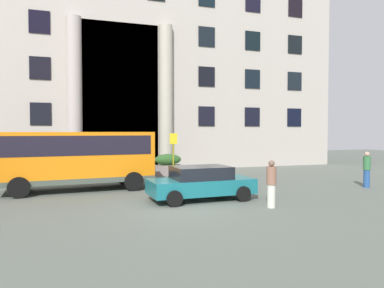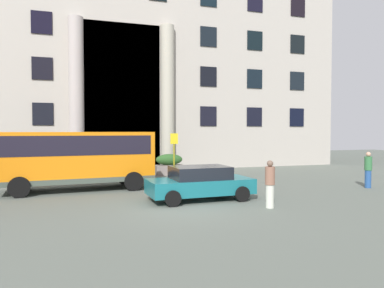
{
  "view_description": "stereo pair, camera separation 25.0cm",
  "coord_description": "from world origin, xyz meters",
  "px_view_note": "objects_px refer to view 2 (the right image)",
  "views": [
    {
      "loc": [
        -3.82,
        -12.42,
        2.82
      ],
      "look_at": [
        1.71,
        4.17,
        2.2
      ],
      "focal_mm": 33.56,
      "sensor_mm": 36.0,
      "label": 1
    },
    {
      "loc": [
        -3.58,
        -12.5,
        2.82
      ],
      "look_at": [
        1.71,
        4.17,
        2.2
      ],
      "focal_mm": 33.56,
      "sensor_mm": 36.0,
      "label": 2
    }
  ],
  "objects_px": {
    "hedge_planter_west": "(169,165)",
    "pedestrian_woman_dark_dress": "(368,170)",
    "parked_estate_mid": "(200,183)",
    "pedestrian_woman_with_bag": "(270,184)",
    "orange_minibus": "(78,155)",
    "bus_stop_sign": "(174,152)",
    "hedge_planter_far_east": "(114,164)"
  },
  "relations": [
    {
      "from": "hedge_planter_west",
      "to": "pedestrian_woman_dark_dress",
      "type": "relative_size",
      "value": 1.02
    },
    {
      "from": "parked_estate_mid",
      "to": "pedestrian_woman_dark_dress",
      "type": "bearing_deg",
      "value": 0.56
    },
    {
      "from": "pedestrian_woman_with_bag",
      "to": "pedestrian_woman_dark_dress",
      "type": "bearing_deg",
      "value": -73.46
    },
    {
      "from": "pedestrian_woman_with_bag",
      "to": "orange_minibus",
      "type": "bearing_deg",
      "value": 42.42
    },
    {
      "from": "hedge_planter_west",
      "to": "pedestrian_woman_with_bag",
      "type": "bearing_deg",
      "value": -84.31
    },
    {
      "from": "bus_stop_sign",
      "to": "parked_estate_mid",
      "type": "height_order",
      "value": "bus_stop_sign"
    },
    {
      "from": "hedge_planter_far_east",
      "to": "hedge_planter_west",
      "type": "bearing_deg",
      "value": -4.8
    },
    {
      "from": "bus_stop_sign",
      "to": "hedge_planter_west",
      "type": "bearing_deg",
      "value": 81.57
    },
    {
      "from": "bus_stop_sign",
      "to": "pedestrian_woman_dark_dress",
      "type": "distance_m",
      "value": 10.17
    },
    {
      "from": "orange_minibus",
      "to": "hedge_planter_far_east",
      "type": "xyz_separation_m",
      "value": [
        2.18,
        4.9,
        -0.89
      ]
    },
    {
      "from": "bus_stop_sign",
      "to": "parked_estate_mid",
      "type": "xyz_separation_m",
      "value": [
        -0.43,
        -5.84,
        -0.96
      ]
    },
    {
      "from": "orange_minibus",
      "to": "bus_stop_sign",
      "type": "xyz_separation_m",
      "value": [
        5.23,
        1.73,
        0.01
      ]
    },
    {
      "from": "orange_minibus",
      "to": "hedge_planter_far_east",
      "type": "relative_size",
      "value": 4.11
    },
    {
      "from": "pedestrian_woman_with_bag",
      "to": "parked_estate_mid",
      "type": "bearing_deg",
      "value": 36.66
    },
    {
      "from": "bus_stop_sign",
      "to": "pedestrian_woman_dark_dress",
      "type": "bearing_deg",
      "value": -32.07
    },
    {
      "from": "orange_minibus",
      "to": "hedge_planter_west",
      "type": "height_order",
      "value": "orange_minibus"
    },
    {
      "from": "pedestrian_woman_with_bag",
      "to": "hedge_planter_west",
      "type": "bearing_deg",
      "value": 1.37
    },
    {
      "from": "hedge_planter_far_east",
      "to": "parked_estate_mid",
      "type": "distance_m",
      "value": 9.39
    },
    {
      "from": "hedge_planter_west",
      "to": "pedestrian_woman_dark_dress",
      "type": "distance_m",
      "value": 11.63
    },
    {
      "from": "bus_stop_sign",
      "to": "pedestrian_woman_with_bag",
      "type": "height_order",
      "value": "bus_stop_sign"
    },
    {
      "from": "orange_minibus",
      "to": "pedestrian_woman_with_bag",
      "type": "distance_m",
      "value": 9.3
    },
    {
      "from": "hedge_planter_far_east",
      "to": "pedestrian_woman_dark_dress",
      "type": "relative_size",
      "value": 0.97
    },
    {
      "from": "hedge_planter_west",
      "to": "parked_estate_mid",
      "type": "distance_m",
      "value": 8.76
    },
    {
      "from": "bus_stop_sign",
      "to": "hedge_planter_far_east",
      "type": "bearing_deg",
      "value": 133.87
    },
    {
      "from": "orange_minibus",
      "to": "parked_estate_mid",
      "type": "bearing_deg",
      "value": -44.74
    },
    {
      "from": "parked_estate_mid",
      "to": "pedestrian_woman_dark_dress",
      "type": "xyz_separation_m",
      "value": [
        9.03,
        0.45,
        0.2
      ]
    },
    {
      "from": "hedge_planter_west",
      "to": "parked_estate_mid",
      "type": "xyz_separation_m",
      "value": [
        -0.86,
        -8.72,
        0.06
      ]
    },
    {
      "from": "hedge_planter_west",
      "to": "pedestrian_woman_with_bag",
      "type": "height_order",
      "value": "pedestrian_woman_with_bag"
    },
    {
      "from": "pedestrian_woman_dark_dress",
      "to": "pedestrian_woman_with_bag",
      "type": "xyz_separation_m",
      "value": [
        -7.08,
        -2.7,
        -0.03
      ]
    },
    {
      "from": "parked_estate_mid",
      "to": "pedestrian_woman_dark_dress",
      "type": "relative_size",
      "value": 2.41
    },
    {
      "from": "orange_minibus",
      "to": "pedestrian_woman_dark_dress",
      "type": "height_order",
      "value": "orange_minibus"
    },
    {
      "from": "pedestrian_woman_dark_dress",
      "to": "pedestrian_woman_with_bag",
      "type": "height_order",
      "value": "pedestrian_woman_dark_dress"
    }
  ]
}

